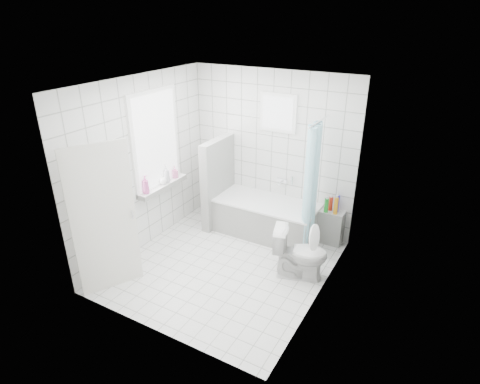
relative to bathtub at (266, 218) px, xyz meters
The scene contains 19 objects.
ground 1.17m from the bathtub, 95.98° to the right, with size 3.00×3.00×0.00m, color white.
ceiling 2.57m from the bathtub, 95.98° to the right, with size 3.00×3.00×0.00m, color white.
wall_back 1.08m from the bathtub, 107.46° to the left, with size 2.80×0.02×2.60m, color white.
wall_front 2.81m from the bathtub, 92.57° to the right, with size 2.80×0.02×2.60m, color white.
wall_left 2.14m from the bathtub, 143.46° to the right, with size 0.02×3.00×2.60m, color white.
wall_right 1.98m from the bathtub, 41.27° to the right, with size 0.02×3.00×2.60m, color white.
window_left 2.14m from the bathtub, 150.75° to the right, with size 0.01×0.90×1.40m, color white.
window_back 1.69m from the bathtub, 93.11° to the left, with size 0.50×0.01×0.50m, color white.
window_sill 1.74m from the bathtub, 149.98° to the right, with size 0.18×1.02×0.08m, color white.
door 2.64m from the bathtub, 117.70° to the right, with size 0.04×0.80×2.00m, color silver.
bathtub is the anchor object (origin of this frame).
partition_wall 1.00m from the bathtub, behind, with size 0.15×0.85×1.50m, color white.
tiled_ledge 1.03m from the bathtub, 14.36° to the left, with size 0.40×0.24×0.55m, color white.
toilet 1.23m from the bathtub, 42.19° to the right, with size 0.41×0.73×0.74m, color white.
curtain_rod 1.87m from the bathtub, ahead, with size 0.02×0.02×0.80m, color silver.
shower_curtain 1.13m from the bathtub, 11.43° to the right, with size 0.14×0.48×1.78m, color #44B2C7, non-canonical shape.
tub_faucet 0.66m from the bathtub, 73.38° to the left, with size 0.18×0.06×0.06m, color silver.
sill_bottles 1.82m from the bathtub, 148.22° to the right, with size 0.16×0.83×0.28m.
ledge_bottles 1.10m from the bathtub, 13.02° to the left, with size 0.21×0.17×0.27m.
Camera 1 is at (2.58, -4.13, 3.41)m, focal length 30.00 mm.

